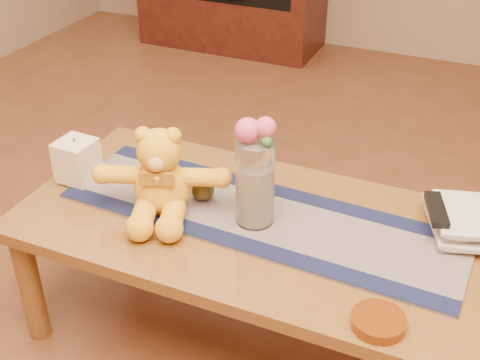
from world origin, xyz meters
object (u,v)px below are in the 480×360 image
at_px(pillar_candle, 77,160).
at_px(tv_remote, 437,209).
at_px(glass_vase, 255,182).
at_px(book_bottom, 432,229).
at_px(teddy_bear, 161,171).
at_px(amber_dish, 378,322).
at_px(bronze_ball, 203,189).

xyz_separation_m(pillar_candle, tv_remote, (1.09, 0.17, 0.01)).
relative_size(glass_vase, book_bottom, 1.17).
bearing_deg(tv_remote, teddy_bear, 176.84).
xyz_separation_m(pillar_candle, book_bottom, (1.08, 0.18, -0.06)).
bearing_deg(glass_vase, teddy_bear, -169.28).
relative_size(book_bottom, amber_dish, 1.71).
bearing_deg(bronze_ball, teddy_bear, -133.58).
distance_m(glass_vase, tv_remote, 0.51).
height_order(bronze_ball, amber_dish, bronze_ball).
relative_size(bronze_ball, amber_dish, 0.55).
height_order(pillar_candle, book_bottom, pillar_candle).
height_order(bronze_ball, book_bottom, bronze_ball).
xyz_separation_m(bronze_ball, amber_dish, (0.61, -0.31, -0.03)).
bearing_deg(bronze_ball, amber_dish, -26.50).
bearing_deg(glass_vase, bronze_ball, 168.27).
relative_size(book_bottom, tv_remote, 1.39).
bearing_deg(tv_remote, amber_dish, -116.04).
relative_size(tv_remote, amber_dish, 1.23).
bearing_deg(book_bottom, amber_dish, -118.46).
bearing_deg(glass_vase, amber_dish, -32.07).
distance_m(pillar_candle, tv_remote, 1.10).
relative_size(bronze_ball, tv_remote, 0.45).
bearing_deg(bronze_ball, book_bottom, 10.41).
xyz_separation_m(teddy_bear, book_bottom, (0.75, 0.21, -0.13)).
distance_m(tv_remote, amber_dish, 0.43).
xyz_separation_m(tv_remote, amber_dish, (-0.06, -0.42, -0.07)).
bearing_deg(tv_remote, pillar_candle, 170.43).
height_order(book_bottom, tv_remote, tv_remote).
bearing_deg(amber_dish, pillar_candle, 166.23).
distance_m(teddy_bear, tv_remote, 0.78).
bearing_deg(amber_dish, glass_vase, 147.93).
bearing_deg(teddy_bear, tv_remote, -4.99).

